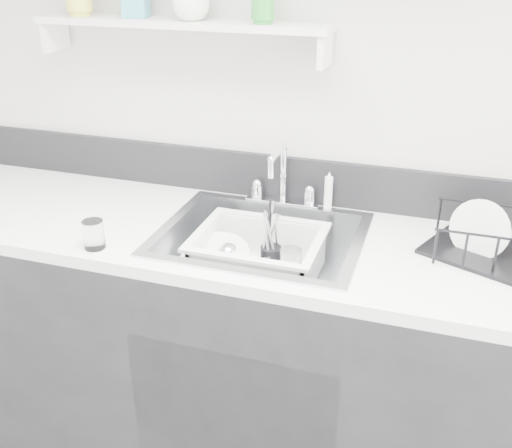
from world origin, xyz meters
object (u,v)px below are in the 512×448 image
(wash_tub, at_px, (258,257))
(sink, at_px, (261,260))
(counter_run, at_px, (260,352))
(dish_rack, at_px, (494,237))

(wash_tub, bearing_deg, sink, -41.75)
(sink, xyz_separation_m, wash_tub, (-0.01, 0.01, 0.00))
(wash_tub, bearing_deg, counter_run, -41.75)
(counter_run, relative_size, wash_tub, 7.86)
(counter_run, relative_size, dish_rack, 8.99)
(sink, height_order, wash_tub, sink)
(wash_tub, xyz_separation_m, dish_rack, (0.70, 0.07, 0.15))
(counter_run, height_order, wash_tub, counter_run)
(counter_run, distance_m, dish_rack, 0.87)
(counter_run, distance_m, wash_tub, 0.37)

